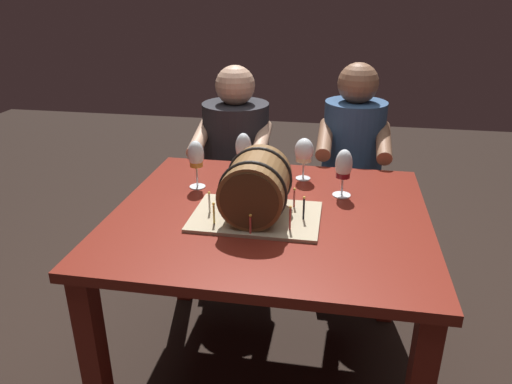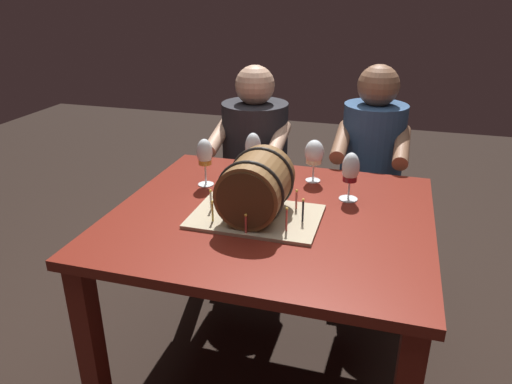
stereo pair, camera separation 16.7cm
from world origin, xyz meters
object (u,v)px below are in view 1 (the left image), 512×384
Objects in this scene: barrel_cake at (256,189)px; wine_glass_red at (344,167)px; person_seated_left at (237,179)px; dining_table at (269,239)px; wine_glass_amber at (196,157)px; person_seated_right at (349,188)px; wine_glass_white at (304,152)px; wine_glass_empty at (243,148)px.

barrel_cake is 2.38× the size of wine_glass_red.
dining_table is at bearing -69.70° from person_seated_left.
barrel_cake is 0.39m from wine_glass_red.
person_seated_left is at bearing 106.65° from barrel_cake.
wine_glass_amber reaches higher than dining_table.
person_seated_right is (0.60, -0.00, -0.01)m from person_seated_left.
barrel_cake reaches higher than wine_glass_white.
barrel_cake is 1.00m from person_seated_right.
wine_glass_amber is 0.17× the size of person_seated_left.
dining_table is at bearing 54.33° from barrel_cake.
person_seated_right is (0.63, 0.64, -0.36)m from wine_glass_amber.
wine_glass_red is at bearing -42.50° from wine_glass_white.
wine_glass_red is (0.58, 0.02, -0.01)m from wine_glass_amber.
wine_glass_empty is 0.17× the size of person_seated_right.
dining_table is at bearing -110.31° from person_seated_right.
wine_glass_amber is 0.58m from wine_glass_red.
wine_glass_amber is 0.20m from wine_glass_empty.
dining_table is 0.44m from wine_glass_amber.
person_seated_left is at bearing 179.97° from person_seated_right.
wine_glass_empty is at bearing -131.02° from person_seated_right.
wine_glass_amber reaches higher than wine_glass_white.
barrel_cake is 0.39× the size of person_seated_left.
wine_glass_white is 0.15× the size of person_seated_right.
barrel_cake is at bearing -71.86° from wine_glass_empty.
barrel_cake is at bearing -125.67° from dining_table.
wine_glass_red is 0.17× the size of person_seated_left.
wine_glass_amber is at bearing 150.98° from dining_table.
person_seated_right is at bearing 85.55° from wine_glass_red.
wine_glass_white is at bearing 21.82° from wine_glass_amber.
wine_glass_red is (0.25, 0.20, 0.23)m from dining_table.
wine_glass_empty reaches higher than wine_glass_red.
wine_glass_white is at bearing -50.21° from person_seated_left.
dining_table is 5.55× the size of wine_glass_empty.
person_seated_right is (0.21, 0.47, -0.34)m from wine_glass_white.
wine_glass_red is at bearing -13.12° from wine_glass_empty.
wine_glass_white is 0.88× the size of wine_glass_empty.
dining_table is 6.34× the size of wine_glass_white.
wine_glass_amber is at bearing -178.40° from wine_glass_red.
wine_glass_empty reaches higher than dining_table.
person_seated_left is at bearing 105.65° from wine_glass_empty.
person_seated_right is at bearing 65.78° from wine_glass_white.
person_seated_right reaches higher than person_seated_left.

